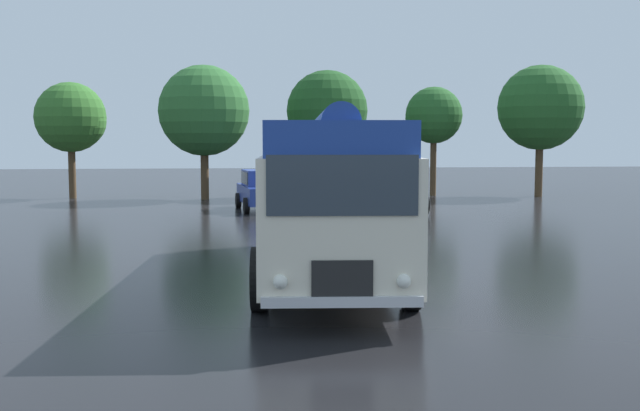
% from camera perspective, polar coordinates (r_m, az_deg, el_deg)
% --- Properties ---
extents(ground_plane, '(120.00, 120.00, 0.00)m').
position_cam_1_polar(ground_plane, '(16.51, 3.28, -5.16)').
color(ground_plane, black).
extents(vintage_bus, '(3.44, 10.28, 3.49)m').
position_cam_1_polar(vintage_bus, '(15.78, 0.61, 1.30)').
color(vintage_bus, silver).
rests_on(vintage_bus, ground).
extents(car_near_left, '(2.33, 4.37, 1.66)m').
position_cam_1_polar(car_near_left, '(31.00, -4.36, 1.21)').
color(car_near_left, navy).
rests_on(car_near_left, ground).
extents(car_mid_left, '(2.15, 4.29, 1.66)m').
position_cam_1_polar(car_mid_left, '(31.26, 0.64, 1.26)').
color(car_mid_left, black).
rests_on(car_mid_left, ground).
extents(box_van, '(2.45, 5.82, 2.50)m').
position_cam_1_polar(box_van, '(30.91, 5.01, 2.15)').
color(box_van, silver).
rests_on(box_van, ground).
extents(tree_far_left, '(3.46, 3.45, 5.73)m').
position_cam_1_polar(tree_far_left, '(38.99, -18.29, 6.30)').
color(tree_far_left, '#4C3823').
rests_on(tree_far_left, ground).
extents(tree_left_of_centre, '(4.39, 4.39, 6.50)m').
position_cam_1_polar(tree_left_of_centre, '(36.80, -8.85, 7.26)').
color(tree_left_of_centre, '#4C3823').
rests_on(tree_left_of_centre, ground).
extents(tree_centre, '(4.10, 4.10, 6.40)m').
position_cam_1_polar(tree_centre, '(38.10, 0.41, 7.21)').
color(tree_centre, '#4C3823').
rests_on(tree_centre, ground).
extents(tree_right_of_centre, '(2.94, 2.93, 5.63)m').
position_cam_1_polar(tree_right_of_centre, '(39.34, 8.51, 6.74)').
color(tree_right_of_centre, '#4C3823').
rests_on(tree_right_of_centre, ground).
extents(tree_far_right, '(4.31, 4.31, 6.68)m').
position_cam_1_polar(tree_far_right, '(39.84, 16.45, 7.22)').
color(tree_far_right, '#4C3823').
rests_on(tree_far_right, ground).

